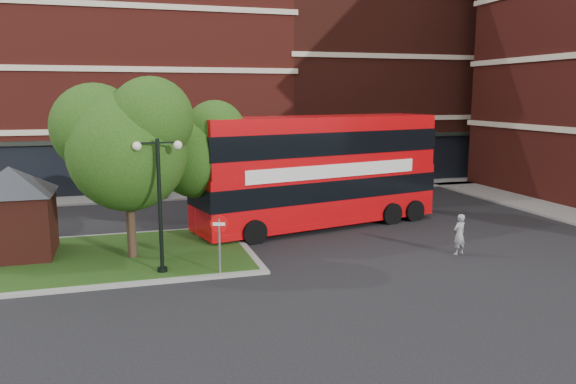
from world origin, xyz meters
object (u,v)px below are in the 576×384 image
object	(u,v)px
bus	(319,164)
car_silver	(136,189)
car_white	(306,181)
woman	(459,234)

from	to	relation	value
bus	car_silver	distance (m)	13.45
bus	car_white	world-z (taller)	bus
car_silver	bus	bearing A→B (deg)	-133.31
woman	car_silver	xyz separation A→B (m)	(-12.43, 16.46, -0.15)
woman	car_white	distance (m)	16.50
bus	woman	world-z (taller)	bus
car_silver	woman	bearing A→B (deg)	-136.54
woman	car_silver	distance (m)	20.63
bus	woman	distance (m)	7.81
bus	car_silver	world-z (taller)	bus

